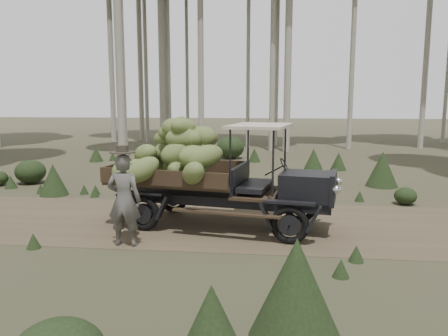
{
  "coord_description": "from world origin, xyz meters",
  "views": [
    {
      "loc": [
        1.38,
        -9.56,
        2.76
      ],
      "look_at": [
        0.35,
        -0.26,
        1.31
      ],
      "focal_mm": 35.0,
      "sensor_mm": 36.0,
      "label": 1
    }
  ],
  "objects": [
    {
      "name": "farmer",
      "position": [
        -1.39,
        -1.76,
        0.92
      ],
      "size": [
        0.66,
        0.48,
        1.94
      ],
      "rotation": [
        0.0,
        0.0,
        3.13
      ],
      "color": "#53504C",
      "rests_on": "ground"
    },
    {
      "name": "dirt_track",
      "position": [
        0.0,
        0.0,
        0.0
      ],
      "size": [
        70.0,
        4.0,
        0.01
      ],
      "primitive_type": "cube",
      "color": "brown",
      "rests_on": "ground"
    },
    {
      "name": "undergrowth",
      "position": [
        -0.16,
        0.09,
        0.5
      ],
      "size": [
        21.01,
        21.35,
        1.34
      ],
      "color": "#233319",
      "rests_on": "ground"
    },
    {
      "name": "ground",
      "position": [
        0.0,
        0.0,
        0.0
      ],
      "size": [
        120.0,
        120.0,
        0.0
      ],
      "primitive_type": "plane",
      "color": "#473D2B",
      "rests_on": "ground"
    },
    {
      "name": "banana_truck",
      "position": [
        -0.25,
        -0.27,
        1.45
      ],
      "size": [
        5.15,
        2.7,
        2.5
      ],
      "rotation": [
        0.0,
        0.0,
        -0.18
      ],
      "color": "black",
      "rests_on": "ground"
    }
  ]
}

